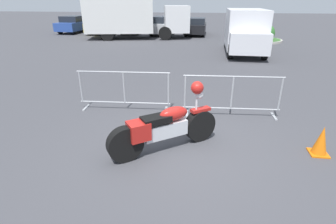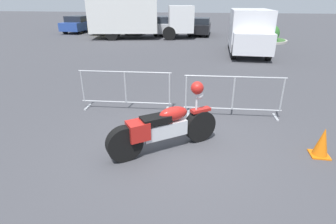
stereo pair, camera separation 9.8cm
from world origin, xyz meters
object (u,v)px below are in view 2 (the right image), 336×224
crowd_barrier_far (233,96)px  traffic_cone (322,142)px  motorcycle (165,127)px  parked_car_white (138,25)px  parked_car_yellow (107,25)px  parked_car_silver (168,25)px  pedestrian (239,25)px  delivery_van (249,30)px  parked_car_black (200,26)px  box_truck (136,16)px  parked_car_blue (79,24)px  crowd_barrier_near (126,90)px

crowd_barrier_far → traffic_cone: crowd_barrier_far is taller
motorcycle → parked_car_white: (-5.91, 19.06, 0.18)m
parked_car_yellow → parked_car_silver: bearing=-90.8°
crowd_barrier_far → pedestrian: (1.32, 16.23, 0.36)m
delivery_van → parked_car_black: bearing=-157.7°
parked_car_silver → pedestrian: 5.92m
motorcycle → parked_car_silver: size_ratio=0.45×
delivery_van → parked_car_yellow: delivery_van is taller
motorcycle → crowd_barrier_far: bearing=16.8°
parked_car_white → pedestrian: pedestrian is taller
parked_car_white → parked_car_black: (5.52, -0.27, 0.03)m
delivery_van → parked_car_white: 11.82m
pedestrian → parked_car_white: bearing=176.6°
motorcycle → box_truck: (-5.08, 15.75, 1.13)m
box_truck → traffic_cone: bearing=-74.5°
box_truck → parked_car_blue: bearing=140.6°
crowd_barrier_far → parked_car_white: parked_car_white is taller
crowd_barrier_near → parked_car_white: (-4.49, 17.16, 0.12)m
delivery_van → parked_car_white: bearing=-132.5°
parked_car_black → motorcycle: bearing=-178.1°
motorcycle → parked_car_yellow: (-8.66, 18.84, 0.23)m
pedestrian → delivery_van: bearing=-87.3°
crowd_barrier_near → delivery_van: bearing=65.5°
parked_car_blue → delivery_van: bearing=-118.8°
parked_car_blue → pedestrian: pedestrian is taller
motorcycle → delivery_van: (2.73, 11.02, 0.74)m
parked_car_blue → parked_car_silver: parked_car_silver is taller
parked_car_yellow → parked_car_white: bearing=-84.6°
parked_car_black → parked_car_silver: bearing=92.6°
box_truck → crowd_barrier_near: bearing=-87.3°
traffic_cone → parked_car_black: bearing=100.4°
box_truck → motorcycle: bearing=-84.2°
crowd_barrier_near → traffic_cone: (4.43, -1.63, -0.27)m
parked_car_white → parked_car_silver: parked_car_silver is taller
parked_car_silver → parked_car_black: bearing=-87.4°
crowd_barrier_far → traffic_cone: bearing=-45.7°
box_truck → parked_car_white: size_ratio=2.01×
crowd_barrier_near → motorcycle: bearing=-53.4°
motorcycle → traffic_cone: motorcycle is taller
crowd_barrier_near → parked_car_silver: size_ratio=0.56×
parked_car_white → parked_car_silver: bearing=-96.8°
parked_car_silver → parked_car_blue: bearing=88.5°
delivery_van → parked_car_black: size_ratio=1.21×
crowd_barrier_near → delivery_van: size_ratio=0.49×
pedestrian → traffic_cone: pedestrian is taller
crowd_barrier_near → box_truck: 14.36m
parked_car_white → pedestrian: size_ratio=2.36×
box_truck → parked_car_silver: size_ratio=1.81×
crowd_barrier_far → parked_car_blue: (-12.84, 17.11, 0.18)m
parked_car_blue → crowd_barrier_near: bearing=-149.0°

